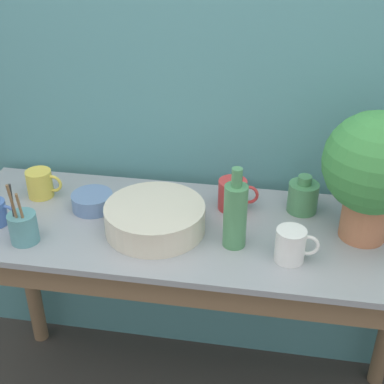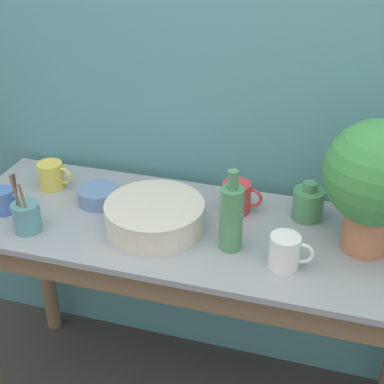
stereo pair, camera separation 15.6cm
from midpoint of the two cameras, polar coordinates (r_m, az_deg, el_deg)
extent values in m
cube|color=teal|center=(1.73, -0.84, 13.44)|extent=(6.00, 0.05, 2.40)
cylinder|color=#846647|center=(2.25, -19.05, -7.48)|extent=(0.06, 0.06, 0.77)
cube|color=#846647|center=(1.50, -4.41, -10.44)|extent=(1.39, 0.02, 0.10)
cube|color=#93999E|center=(1.63, -2.75, -4.03)|extent=(1.49, 0.53, 0.02)
cylinder|color=#B7704C|center=(1.60, 15.28, -2.86)|extent=(0.13, 0.13, 0.12)
sphere|color=#3D8C42|center=(1.52, 16.20, 2.94)|extent=(0.29, 0.29, 0.29)
cylinder|color=beige|center=(1.60, -6.77, -2.85)|extent=(0.30, 0.30, 0.08)
cylinder|color=#4C8C59|center=(1.49, 1.65, -2.69)|extent=(0.07, 0.07, 0.19)
cylinder|color=#4C8C59|center=(1.43, 1.72, 1.47)|extent=(0.03, 0.03, 0.05)
cylinder|color=#4C8C59|center=(1.70, 9.18, -0.64)|extent=(0.09, 0.09, 0.10)
cylinder|color=#4C8C59|center=(1.67, 9.35, 1.18)|extent=(0.04, 0.04, 0.03)
cylinder|color=#E5CC4C|center=(1.85, -18.30, 0.79)|extent=(0.08, 0.08, 0.09)
torus|color=#E5CC4C|center=(1.83, -17.00, 0.80)|extent=(0.06, 0.01, 0.06)
torus|color=#4C70B7|center=(1.73, -21.60, -2.16)|extent=(0.05, 0.01, 0.05)
cylinder|color=white|center=(1.47, 7.46, -5.74)|extent=(0.08, 0.08, 0.10)
torus|color=white|center=(1.47, 9.30, -5.74)|extent=(0.06, 0.01, 0.06)
cylinder|color=#C63838|center=(1.69, 1.70, -0.36)|extent=(0.09, 0.09, 0.10)
torus|color=#C63838|center=(1.68, 3.41, -0.36)|extent=(0.07, 0.01, 0.07)
cylinder|color=#6684B2|center=(1.74, -13.12, -1.05)|extent=(0.13, 0.13, 0.05)
cylinder|color=#569399|center=(1.64, -20.19, -3.69)|extent=(0.08, 0.08, 0.09)
cylinder|color=olive|center=(1.60, -20.29, -2.75)|extent=(0.01, 0.03, 0.18)
cylinder|color=olive|center=(1.60, -21.01, -2.30)|extent=(0.01, 0.04, 0.20)
cylinder|color=#333333|center=(1.61, -21.14, -2.35)|extent=(0.01, 0.02, 0.19)
camera|label=1|loc=(0.08, -92.86, -1.67)|focal=50.00mm
camera|label=2|loc=(0.08, 87.14, 1.67)|focal=50.00mm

